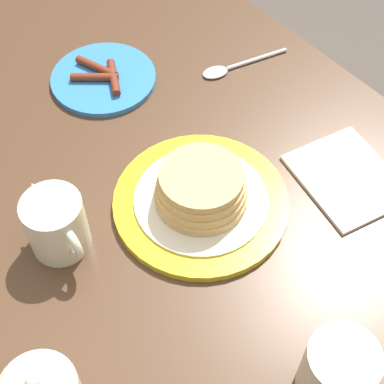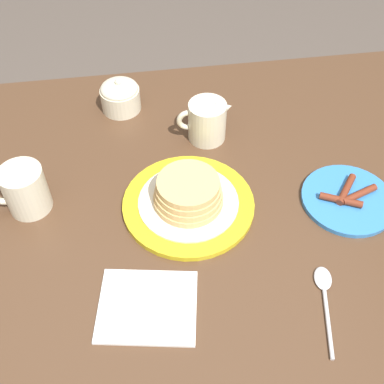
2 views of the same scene
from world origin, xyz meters
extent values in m
plane|color=#51473F|center=(0.00, 0.00, 0.00)|extent=(8.00, 8.00, 0.00)
cube|color=#4C3321|center=(0.00, 0.00, 0.73)|extent=(1.46, 0.84, 0.03)
cube|color=#4C3321|center=(-0.67, -0.36, 0.36)|extent=(0.07, 0.07, 0.71)
cylinder|color=gold|center=(-0.03, 0.04, 0.75)|extent=(0.26, 0.26, 0.01)
cylinder|color=beige|center=(-0.03, 0.04, 0.76)|extent=(0.19, 0.19, 0.00)
cylinder|color=tan|center=(-0.03, 0.04, 0.77)|extent=(0.13, 0.13, 0.01)
cylinder|color=tan|center=(-0.03, 0.04, 0.78)|extent=(0.13, 0.13, 0.01)
cylinder|color=tan|center=(-0.03, 0.04, 0.79)|extent=(0.12, 0.12, 0.01)
cylinder|color=tan|center=(-0.03, 0.04, 0.81)|extent=(0.12, 0.12, 0.01)
cylinder|color=#337AC6|center=(-0.34, 0.07, 0.75)|extent=(0.18, 0.18, 0.01)
cylinder|color=maroon|center=(-0.36, 0.07, 0.76)|extent=(0.08, 0.04, 0.01)
cylinder|color=maroon|center=(-0.32, 0.08, 0.76)|extent=(0.08, 0.05, 0.01)
cylinder|color=maroon|center=(-0.34, 0.05, 0.76)|extent=(0.06, 0.07, 0.01)
cylinder|color=beige|center=(0.27, -0.01, 0.79)|extent=(0.08, 0.08, 0.10)
torus|color=beige|center=(0.32, -0.01, 0.79)|extent=(0.07, 0.01, 0.07)
cylinder|color=brown|center=(0.27, -0.01, 0.83)|extent=(0.07, 0.07, 0.00)
cylinder|color=beige|center=(-0.10, -0.15, 0.79)|extent=(0.08, 0.08, 0.09)
cone|color=beige|center=(-0.13, -0.15, 0.82)|extent=(0.04, 0.04, 0.04)
torus|color=beige|center=(-0.06, -0.15, 0.80)|extent=(0.05, 0.01, 0.05)
cylinder|color=beige|center=(0.09, -0.28, 0.77)|extent=(0.09, 0.09, 0.05)
ellipsoid|color=beige|center=(0.09, -0.28, 0.80)|extent=(0.09, 0.09, 0.03)
sphere|color=beige|center=(0.09, -0.28, 0.82)|extent=(0.02, 0.02, 0.02)
cube|color=white|center=(0.07, 0.24, 0.75)|extent=(0.18, 0.16, 0.01)
cylinder|color=silver|center=(-0.22, 0.31, 0.75)|extent=(0.03, 0.12, 0.01)
ellipsoid|color=silver|center=(-0.23, 0.23, 0.75)|extent=(0.04, 0.05, 0.01)
camera|label=1|loc=(0.36, -0.28, 1.44)|focal=55.00mm
camera|label=2|loc=(0.05, 0.63, 1.47)|focal=45.00mm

